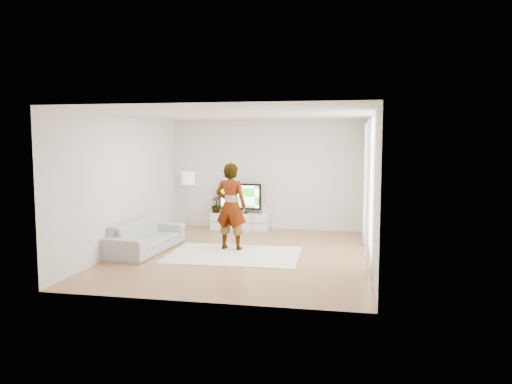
% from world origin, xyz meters
% --- Properties ---
extents(floor, '(6.00, 6.00, 0.00)m').
position_xyz_m(floor, '(0.00, 0.00, 0.00)').
color(floor, '#AF7C4F').
rests_on(floor, ground).
extents(ceiling, '(6.00, 6.00, 0.00)m').
position_xyz_m(ceiling, '(0.00, 0.00, 2.80)').
color(ceiling, white).
rests_on(ceiling, wall_back).
extents(wall_left, '(0.02, 6.00, 2.80)m').
position_xyz_m(wall_left, '(-2.50, 0.00, 1.40)').
color(wall_left, silver).
rests_on(wall_left, floor).
extents(wall_right, '(0.02, 6.00, 2.80)m').
position_xyz_m(wall_right, '(2.50, 0.00, 1.40)').
color(wall_right, silver).
rests_on(wall_right, floor).
extents(wall_back, '(5.00, 0.02, 2.80)m').
position_xyz_m(wall_back, '(0.00, 3.00, 1.40)').
color(wall_back, silver).
rests_on(wall_back, floor).
extents(wall_front, '(5.00, 0.02, 2.80)m').
position_xyz_m(wall_front, '(0.00, -3.00, 1.40)').
color(wall_front, silver).
rests_on(wall_front, floor).
extents(window, '(0.01, 2.60, 2.50)m').
position_xyz_m(window, '(2.48, 0.30, 1.45)').
color(window, white).
rests_on(window, wall_right).
extents(curtain_near, '(0.04, 0.70, 2.60)m').
position_xyz_m(curtain_near, '(2.40, -1.00, 1.35)').
color(curtain_near, white).
rests_on(curtain_near, floor).
extents(curtain_far, '(0.04, 0.70, 2.60)m').
position_xyz_m(curtain_far, '(2.40, 1.60, 1.35)').
color(curtain_far, white).
rests_on(curtain_far, floor).
extents(media_console, '(1.49, 0.42, 0.42)m').
position_xyz_m(media_console, '(-0.69, 2.76, 0.21)').
color(media_console, white).
rests_on(media_console, floor).
extents(television, '(1.09, 0.21, 0.76)m').
position_xyz_m(television, '(-0.69, 2.79, 0.83)').
color(television, black).
rests_on(television, media_console).
extents(game_console, '(0.07, 0.16, 0.21)m').
position_xyz_m(game_console, '(-0.04, 2.76, 0.52)').
color(game_console, white).
rests_on(game_console, media_console).
extents(potted_plant, '(0.29, 0.29, 0.42)m').
position_xyz_m(potted_plant, '(-1.33, 2.77, 0.63)').
color(potted_plant, '#3F7238').
rests_on(potted_plant, media_console).
extents(rug, '(2.64, 1.93, 0.01)m').
position_xyz_m(rug, '(-0.17, -0.07, 0.01)').
color(rug, white).
rests_on(rug, floor).
extents(player, '(0.71, 0.50, 1.81)m').
position_xyz_m(player, '(-0.35, 0.41, 0.92)').
color(player, '#334772').
rests_on(player, rug).
extents(sofa, '(0.97, 2.19, 0.63)m').
position_xyz_m(sofa, '(-2.04, -0.08, 0.31)').
color(sofa, '#B2B1AD').
rests_on(sofa, floor).
extents(floor_lamp, '(0.33, 0.33, 1.48)m').
position_xyz_m(floor_lamp, '(-2.01, 2.59, 1.26)').
color(floor_lamp, silver).
rests_on(floor_lamp, floor).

